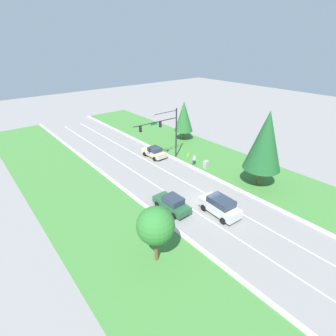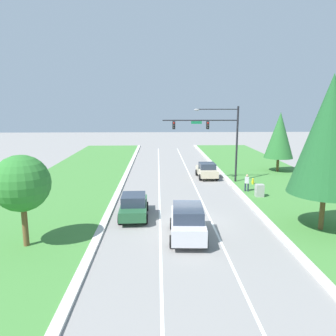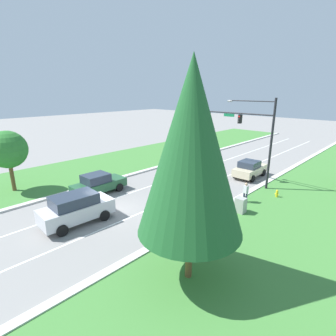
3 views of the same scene
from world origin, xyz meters
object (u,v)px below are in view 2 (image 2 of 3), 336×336
champagne_sedan (207,170)px  fire_hydrant (253,182)px  conifer_far_right_tree (279,135)px  conifer_near_right_tree (329,135)px  silver_suv (188,222)px  traffic_signal_mast (216,132)px  forest_sedan (134,206)px  pedestrian (247,182)px  utility_cabinet (259,191)px  oak_near_left_tree (21,184)px

champagne_sedan → fire_hydrant: size_ratio=6.14×
fire_hydrant → conifer_far_right_tree: bearing=53.2°
conifer_near_right_tree → silver_suv: bearing=-173.7°
traffic_signal_mast → forest_sedan: size_ratio=1.72×
traffic_signal_mast → pedestrian: traffic_signal_mast is taller
champagne_sedan → forest_sedan: (-7.24, -13.09, 0.01)m
silver_suv → utility_cabinet: bearing=53.6°
fire_hydrant → conifer_near_right_tree: conifer_near_right_tree is taller
fire_hydrant → champagne_sedan: bearing=140.4°
conifer_far_right_tree → fire_hydrant: bearing=-126.8°
champagne_sedan → utility_cabinet: (3.47, -8.15, -0.28)m
traffic_signal_mast → conifer_far_right_tree: bearing=31.5°
fire_hydrant → conifer_far_right_tree: (4.96, 6.64, 4.15)m
traffic_signal_mast → conifer_near_right_tree: 14.56m
silver_suv → conifer_far_right_tree: bearing=60.0°
utility_cabinet → conifer_far_right_tree: conifer_far_right_tree is taller
pedestrian → fire_hydrant: size_ratio=2.41×
utility_cabinet → conifer_near_right_tree: conifer_near_right_tree is taller
traffic_signal_mast → pedestrian: bearing=-60.5°
pedestrian → conifer_far_right_tree: (6.35, 9.41, 3.56)m
traffic_signal_mast → silver_suv: (-4.23, -14.77, -4.25)m
silver_suv → utility_cabinet: 11.36m
champagne_sedan → pedestrian: (2.84, -6.27, 0.07)m
traffic_signal_mast → silver_suv: bearing=-106.0°
utility_cabinet → conifer_near_right_tree: bearing=-78.3°
utility_cabinet → silver_suv: bearing=-129.1°
traffic_signal_mast → pedestrian: size_ratio=4.71×
utility_cabinet → oak_near_left_tree: 19.46m
forest_sedan → oak_near_left_tree: bearing=-141.3°
forest_sedan → utility_cabinet: 11.79m
conifer_far_right_tree → oak_near_left_tree: bearing=-136.5°
silver_suv → utility_cabinet: silver_suv is taller
utility_cabinet → forest_sedan: bearing=-155.2°
forest_sedan → traffic_signal_mast: bearing=53.4°
pedestrian → oak_near_left_tree: (-15.89, -11.68, 2.79)m
traffic_signal_mast → pedestrian: (2.31, -4.09, -4.36)m
silver_suv → conifer_far_right_tree: (12.89, 20.09, 3.45)m
forest_sedan → pedestrian: forest_sedan is taller
champagne_sedan → forest_sedan: size_ratio=0.93×
utility_cabinet → traffic_signal_mast: bearing=116.2°
traffic_signal_mast → champagne_sedan: traffic_signal_mast is taller
fire_hydrant → oak_near_left_tree: (-17.28, -14.45, 3.39)m
champagne_sedan → conifer_far_right_tree: size_ratio=0.59×
silver_suv → forest_sedan: (-3.54, 3.86, -0.17)m
utility_cabinet → oak_near_left_tree: oak_near_left_tree is taller
pedestrian → conifer_near_right_tree: 11.27m
silver_suv → champagne_sedan: size_ratio=1.11×
conifer_far_right_tree → silver_suv: bearing=-122.7°
traffic_signal_mast → fire_hydrant: traffic_signal_mast is taller
utility_cabinet → oak_near_left_tree: size_ratio=0.22×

